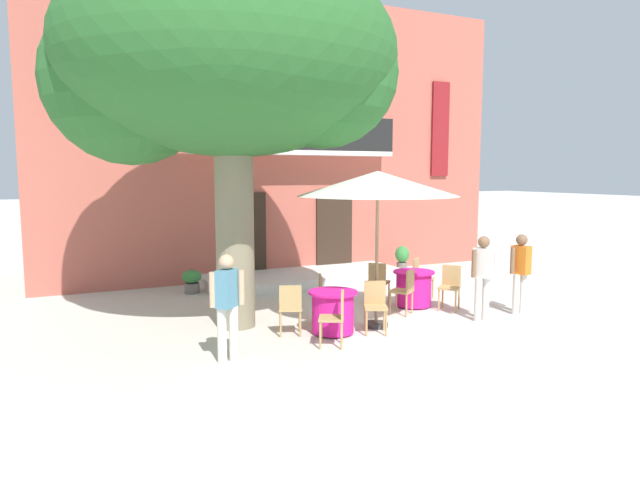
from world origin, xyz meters
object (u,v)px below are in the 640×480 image
cafe_chair_near_tree_0 (420,276)px  pedestrian_near_entrance (483,273)px  cafe_chair_middle_2 (290,306)px  cafe_chair_middle_1 (326,295)px  pedestrian_by_tree (521,269)px  cafe_chair_near_tree_3 (450,284)px  cafe_table_middle (333,312)px  pedestrian_mid_plaza (227,302)px  cafe_table_near_tree (414,288)px  cafe_chair_near_tree_2 (405,289)px  cafe_umbrella (378,184)px  cafe_chair_middle_0 (375,303)px  ground_planter_right (402,258)px  cafe_chair_near_tree_1 (378,280)px  ground_planter_left (192,280)px  plane_tree (226,63)px  cafe_chair_middle_3 (336,315)px

cafe_chair_near_tree_0 → pedestrian_near_entrance: bearing=-90.7°
cafe_chair_middle_2 → cafe_chair_middle_1: bearing=29.4°
cafe_chair_middle_1 → pedestrian_by_tree: size_ratio=0.57×
cafe_chair_near_tree_3 → pedestrian_by_tree: (1.01, -0.91, 0.38)m
cafe_table_middle → pedestrian_mid_plaza: size_ratio=0.53×
cafe_chair_near_tree_3 → cafe_table_near_tree: bearing=135.2°
cafe_chair_near_tree_2 → cafe_umbrella: size_ratio=0.31×
cafe_chair_middle_0 → ground_planter_right: size_ratio=1.17×
cafe_table_middle → cafe_chair_middle_1: size_ratio=0.95×
cafe_chair_near_tree_1 → cafe_umbrella: (-0.97, -1.53, 2.08)m
ground_planter_left → pedestrian_by_tree: (5.47, -4.81, 0.60)m
pedestrian_mid_plaza → pedestrian_by_tree: pedestrian_mid_plaza is taller
cafe_umbrella → ground_planter_left: cafe_umbrella is taller
cafe_chair_near_tree_0 → plane_tree: bearing=-175.4°
cafe_chair_middle_0 → ground_planter_right: bearing=51.9°
cafe_table_middle → ground_planter_right: 6.37m
cafe_table_middle → ground_planter_right: size_ratio=1.11×
cafe_table_near_tree → cafe_chair_middle_2: size_ratio=0.95×
cafe_chair_middle_3 → cafe_umbrella: bearing=31.7°
cafe_umbrella → cafe_chair_near_tree_3: bearing=13.5°
cafe_table_near_tree → cafe_chair_near_tree_0: cafe_chair_near_tree_0 is taller
cafe_chair_middle_3 → ground_planter_right: size_ratio=1.17×
cafe_chair_near_tree_0 → cafe_chair_near_tree_2: size_ratio=1.00×
pedestrian_near_entrance → cafe_chair_middle_2: bearing=170.4°
cafe_chair_near_tree_0 → cafe_chair_middle_3: (-3.29, -2.30, 0.00)m
cafe_chair_near_tree_1 → pedestrian_mid_plaza: 4.59m
plane_tree → ground_planter_left: plane_tree is taller
cafe_chair_middle_3 → cafe_chair_middle_1: bearing=70.3°
plane_tree → cafe_table_near_tree: bearing=-2.4°
cafe_chair_near_tree_3 → pedestrian_by_tree: pedestrian_by_tree is taller
cafe_umbrella → cafe_chair_near_tree_1: bearing=57.5°
cafe_table_near_tree → cafe_chair_middle_0: cafe_chair_middle_0 is taller
cafe_chair_near_tree_0 → cafe_table_middle: bearing=-151.8°
cafe_table_middle → cafe_chair_middle_0: (0.71, -0.26, 0.14)m
cafe_chair_middle_0 → pedestrian_near_entrance: pedestrian_near_entrance is taller
plane_tree → ground_planter_left: (0.01, 3.21, -4.43)m
cafe_chair_middle_0 → cafe_chair_middle_3: bearing=-156.5°
cafe_table_near_tree → ground_planter_right: 4.00m
cafe_table_middle → cafe_umbrella: bearing=3.3°
cafe_table_middle → cafe_chair_middle_0: size_ratio=0.95×
cafe_chair_middle_0 → plane_tree: bearing=145.5°
ground_planter_left → pedestrian_by_tree: bearing=-41.3°
cafe_chair_near_tree_0 → cafe_chair_near_tree_2: bearing=-136.8°
cafe_chair_near_tree_1 → pedestrian_mid_plaza: (-3.98, -2.25, 0.39)m
cafe_table_near_tree → cafe_chair_near_tree_1: bearing=138.6°
cafe_chair_near_tree_3 → cafe_chair_middle_3: (-3.29, -1.25, 0.00)m
cafe_table_near_tree → cafe_chair_middle_3: (-2.75, -1.78, 0.14)m
cafe_table_middle → cafe_chair_middle_0: bearing=-20.0°
pedestrian_near_entrance → pedestrian_by_tree: size_ratio=1.01×
cafe_chair_near_tree_2 → cafe_table_middle: 1.99m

